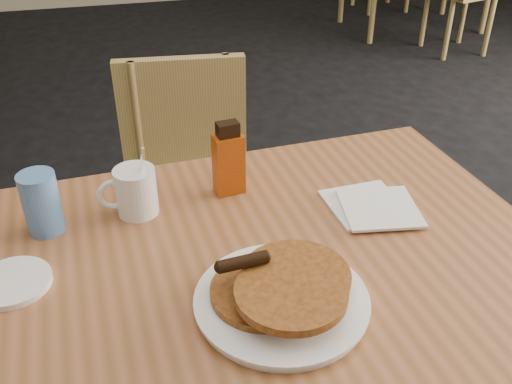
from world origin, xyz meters
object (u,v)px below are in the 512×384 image
syrup_bottle (229,161)px  blue_tumbler (41,203)px  chair_main_far (191,176)px  pancake_plate (282,294)px  main_table (242,275)px  coffee_mug (135,191)px

syrup_bottle → blue_tumbler: bearing=179.8°
chair_main_far → pancake_plate: chair_main_far is taller
main_table → coffee_mug: size_ratio=8.01×
pancake_plate → blue_tumbler: blue_tumbler is taller
chair_main_far → blue_tumbler: blue_tumbler is taller
pancake_plate → blue_tumbler: (-0.39, 0.33, 0.04)m
blue_tumbler → coffee_mug: bearing=5.1°
pancake_plate → main_table: bearing=104.0°
coffee_mug → blue_tumbler: bearing=-171.1°
chair_main_far → syrup_bottle: 0.58m
chair_main_far → pancake_plate: size_ratio=2.96×
chair_main_far → pancake_plate: 0.90m
main_table → chair_main_far: 0.74m
pancake_plate → syrup_bottle: size_ratio=1.76×
main_table → coffee_mug: coffee_mug is taller
pancake_plate → chair_main_far: bearing=91.6°
main_table → blue_tumbler: bearing=152.0°
main_table → blue_tumbler: 0.41m
chair_main_far → blue_tumbler: (-0.36, -0.53, 0.30)m
main_table → pancake_plate: pancake_plate is taller
coffee_mug → syrup_bottle: size_ratio=0.95×
coffee_mug → syrup_bottle: 0.21m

